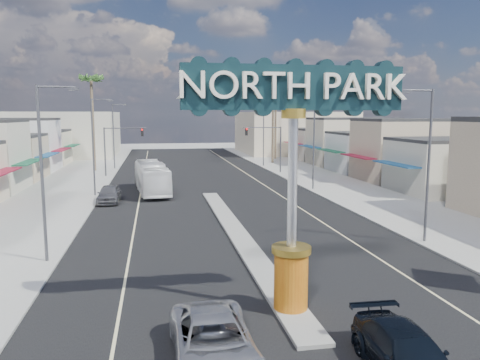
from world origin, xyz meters
name	(u,v)px	position (x,y,z in m)	size (l,w,h in m)	color
ground	(209,193)	(0.00, 30.00, 0.00)	(160.00, 160.00, 0.00)	gray
road	(209,193)	(0.00, 30.00, 0.01)	(20.00, 120.00, 0.01)	black
median_island	(237,233)	(0.00, 14.00, 0.08)	(1.30, 30.00, 0.16)	gray
sidewalk_left	(57,197)	(-14.00, 30.00, 0.06)	(8.00, 120.00, 0.12)	gray
sidewalk_right	(345,188)	(14.00, 30.00, 0.06)	(8.00, 120.00, 0.12)	gray
storefront_row_right	(378,149)	(24.00, 43.00, 3.00)	(12.00, 42.00, 6.00)	#B7B29E
backdrop_far_left	(60,134)	(-22.00, 75.00, 4.00)	(20.00, 20.00, 8.00)	#B7B29E
backdrop_far_right	(293,133)	(22.00, 75.00, 4.00)	(20.00, 20.00, 8.00)	beige
gateway_sign	(293,159)	(0.00, 1.98, 5.93)	(8.20, 1.50, 9.15)	#BF4B0E
traffic_signal_left	(120,142)	(-9.18, 43.99, 4.27)	(5.09, 0.45, 6.00)	#47474C
traffic_signal_right	(267,140)	(9.18, 43.99, 4.27)	(5.09, 0.45, 6.00)	#47474C
streetlight_l_near	(45,165)	(-10.43, 10.00, 5.07)	(2.03, 0.22, 9.00)	#47474C
streetlight_l_mid	(95,142)	(-10.43, 30.00, 5.07)	(2.03, 0.22, 9.00)	#47474C
streetlight_l_far	(115,133)	(-10.43, 52.00, 5.07)	(2.03, 0.22, 9.00)	#47474C
streetlight_r_near	(426,158)	(10.43, 10.00, 5.07)	(2.03, 0.22, 9.00)	#47474C
streetlight_r_mid	(312,140)	(10.43, 30.00, 5.07)	(2.03, 0.22, 9.00)	#47474C
streetlight_r_far	(262,132)	(10.43, 52.00, 5.07)	(2.03, 0.22, 9.00)	#47474C
palm_left_far	(91,84)	(-13.00, 50.00, 11.50)	(2.60, 2.60, 13.10)	brown
palm_right_mid	(273,94)	(13.00, 56.00, 10.60)	(2.60, 2.60, 12.10)	brown
palm_right_far	(276,85)	(15.00, 62.00, 12.39)	(2.60, 2.60, 14.10)	brown
suv_left	(214,342)	(-3.40, -1.32, 0.74)	(2.46, 5.34, 1.48)	#B0B1B5
suv_right	(407,355)	(2.00, -2.99, 0.70)	(1.95, 4.80, 1.39)	black
car_parked_left	(109,194)	(-9.00, 26.57, 0.76)	(1.80, 4.48, 1.53)	#5B5B60
city_bus	(152,177)	(-5.39, 31.25, 1.48)	(2.49, 10.64, 2.96)	white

